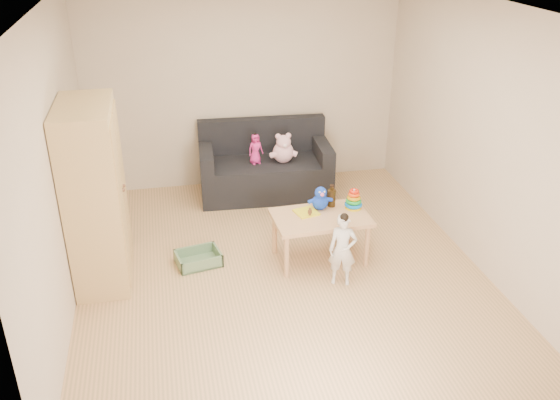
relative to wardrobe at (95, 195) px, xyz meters
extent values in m
plane|color=tan|center=(1.74, -0.24, -0.89)|extent=(4.50, 4.50, 0.00)
plane|color=white|center=(1.74, -0.24, 1.71)|extent=(4.50, 4.50, 0.00)
plane|color=beige|center=(1.74, 2.01, 0.41)|extent=(4.00, 0.00, 4.00)
plane|color=beige|center=(1.74, -2.49, 0.41)|extent=(4.00, 0.00, 4.00)
plane|color=beige|center=(-0.26, -0.24, 0.41)|extent=(0.00, 4.50, 4.50)
plane|color=beige|center=(3.74, -0.24, 0.41)|extent=(0.00, 4.50, 4.50)
cube|color=tan|center=(0.00, 0.00, 0.00)|extent=(0.49, 0.99, 1.77)
cube|color=black|center=(1.92, 1.54, -0.66)|extent=(1.69, 0.91, 0.46)
cube|color=tan|center=(2.18, -0.16, -0.63)|extent=(1.00, 0.66, 0.51)
imported|color=silver|center=(2.28, -0.63, -0.52)|extent=(0.31, 0.26, 0.72)
imported|color=#EC2C95|center=(1.79, 1.47, -0.24)|extent=(0.22, 0.18, 0.38)
cylinder|color=yellow|center=(2.56, -0.06, -0.37)|extent=(0.17, 0.17, 0.02)
cylinder|color=silver|center=(2.56, -0.06, -0.26)|extent=(0.02, 0.02, 0.20)
torus|color=blue|center=(2.56, -0.06, -0.33)|extent=(0.19, 0.19, 0.04)
torus|color=green|center=(2.56, -0.06, -0.29)|extent=(0.17, 0.17, 0.04)
torus|color=#CC990A|center=(2.56, -0.06, -0.25)|extent=(0.14, 0.14, 0.04)
torus|color=#FF440D|center=(2.56, -0.06, -0.22)|extent=(0.12, 0.12, 0.04)
torus|color=red|center=(2.56, -0.06, -0.18)|extent=(0.10, 0.10, 0.03)
cylinder|color=black|center=(2.35, 0.03, -0.28)|extent=(0.08, 0.08, 0.19)
cylinder|color=black|center=(2.35, 0.03, -0.17)|extent=(0.04, 0.04, 0.05)
cylinder|color=black|center=(2.35, 0.03, -0.14)|extent=(0.05, 0.05, 0.02)
cube|color=yellow|center=(2.05, -0.07, -0.37)|extent=(0.26, 0.26, 0.02)
camera|label=1|loc=(0.68, -5.31, 2.42)|focal=38.00mm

